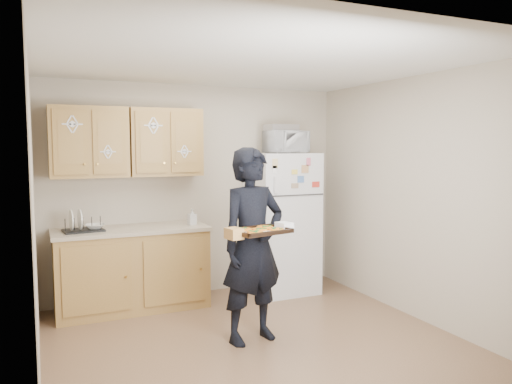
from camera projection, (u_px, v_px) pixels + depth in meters
floor at (259, 345)px, 4.48m from camera, size 3.60×3.60×0.00m
ceiling at (259, 62)px, 4.25m from camera, size 3.60×3.60×0.00m
wall_back at (197, 191)px, 6.00m from camera, size 3.60×0.04×2.50m
wall_front at (393, 244)px, 2.73m from camera, size 3.60×0.04×2.50m
wall_left at (34, 220)px, 3.64m from camera, size 0.04×3.60×2.50m
wall_right at (419, 199)px, 5.09m from camera, size 0.04×3.60×2.50m
refrigerator at (282, 223)px, 6.09m from camera, size 0.75×0.70×1.70m
base_cabinet at (132, 270)px, 5.45m from camera, size 1.60×0.60×0.86m
countertop at (131, 230)px, 5.41m from camera, size 1.64×0.64×0.04m
upper_cab_left at (89, 142)px, 5.28m from camera, size 0.80×0.33×0.75m
upper_cab_right at (165, 142)px, 5.61m from camera, size 0.80×0.33×0.75m
cereal_box at (308, 269)px, 6.58m from camera, size 0.20×0.07×0.32m
person at (253, 245)px, 4.52m from camera, size 0.72×0.55×1.77m
baking_tray at (260, 232)px, 4.22m from camera, size 0.53×0.43×0.04m
pizza_front_left at (255, 232)px, 4.09m from camera, size 0.16×0.16×0.02m
pizza_front_right at (276, 230)px, 4.21m from camera, size 0.16×0.16×0.02m
pizza_back_left at (244, 230)px, 4.21m from camera, size 0.16×0.16×0.02m
pizza_back_right at (265, 227)px, 4.34m from camera, size 0.16×0.16×0.02m
pizza_center at (260, 230)px, 4.21m from camera, size 0.16×0.16×0.02m
microwave at (286, 142)px, 5.96m from camera, size 0.50×0.35×0.27m
foil_pan at (281, 128)px, 5.95m from camera, size 0.36×0.26×0.08m
dish_rack at (83, 224)px, 5.18m from camera, size 0.43×0.34×0.16m
bowl at (95, 226)px, 5.23m from camera, size 0.22×0.22×0.05m
soap_bottle at (192, 217)px, 5.61m from camera, size 0.09×0.10×0.18m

